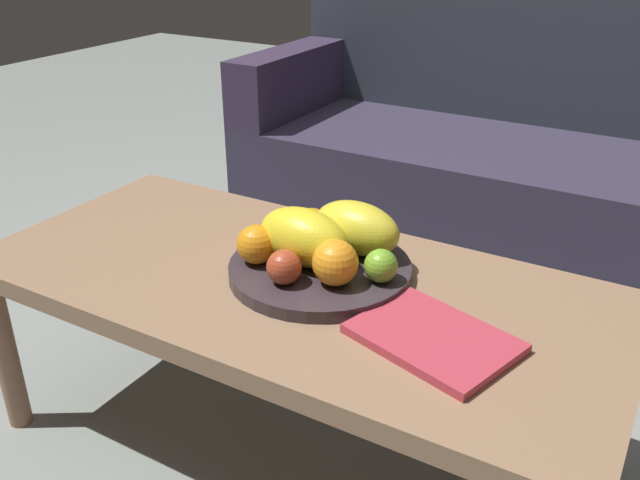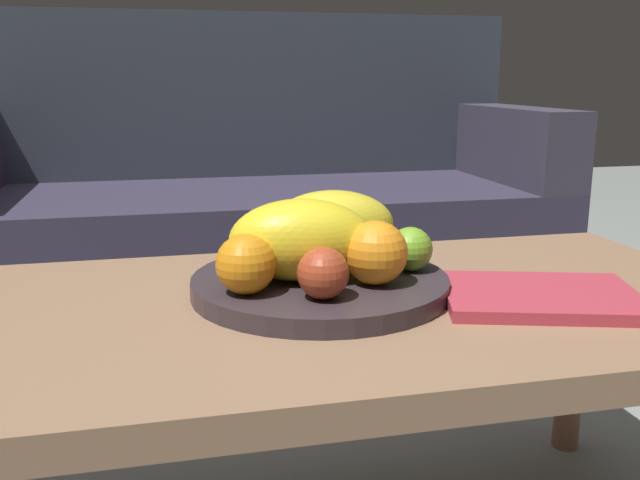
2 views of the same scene
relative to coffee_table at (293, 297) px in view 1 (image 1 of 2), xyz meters
name	(u,v)px [view 1 (image 1 of 2)]	position (x,y,z in m)	size (l,w,h in m)	color
ground_plane	(296,446)	(0.00, 0.00, -0.38)	(8.00, 8.00, 0.00)	gray
coffee_table	(293,297)	(0.00, 0.00, 0.00)	(1.25, 0.57, 0.42)	#8E6A4E
couch	(512,165)	(0.10, 1.17, -0.07)	(1.70, 0.70, 0.90)	#312C40
fruit_bowl	(320,269)	(0.04, 0.03, 0.06)	(0.35, 0.35, 0.03)	#352B31
melon_large_front	(303,237)	(0.01, 0.02, 0.12)	(0.19, 0.11, 0.11)	yellow
melon_smaller_beside	(357,228)	(0.08, 0.11, 0.12)	(0.18, 0.10, 0.10)	yellow
orange_front	(335,263)	(0.10, -0.02, 0.11)	(0.08, 0.08, 0.08)	orange
orange_left	(312,226)	(-0.02, 0.11, 0.11)	(0.07, 0.07, 0.07)	orange
orange_right	(256,244)	(-0.07, -0.02, 0.11)	(0.08, 0.08, 0.08)	orange
apple_front	(284,267)	(0.02, -0.06, 0.10)	(0.06, 0.06, 0.06)	#AB3F23
apple_left	(381,266)	(0.17, 0.03, 0.10)	(0.06, 0.06, 0.06)	#72AC2A
banana_bunch	(332,233)	(0.02, 0.12, 0.10)	(0.16, 0.12, 0.06)	gold
magazine	(434,338)	(0.31, -0.07, 0.05)	(0.25, 0.18, 0.02)	#BA3646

